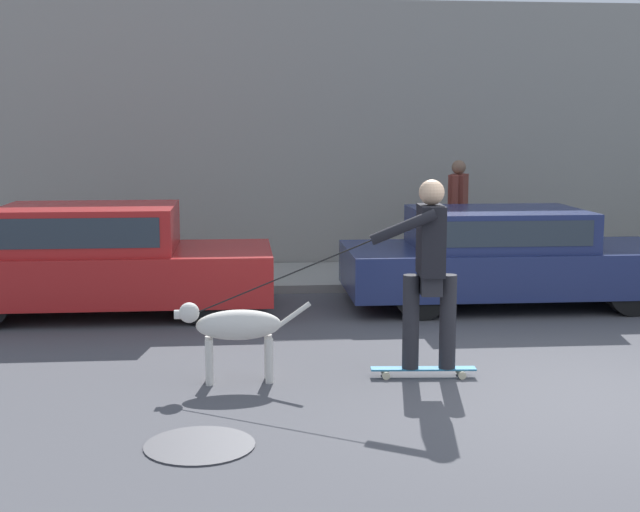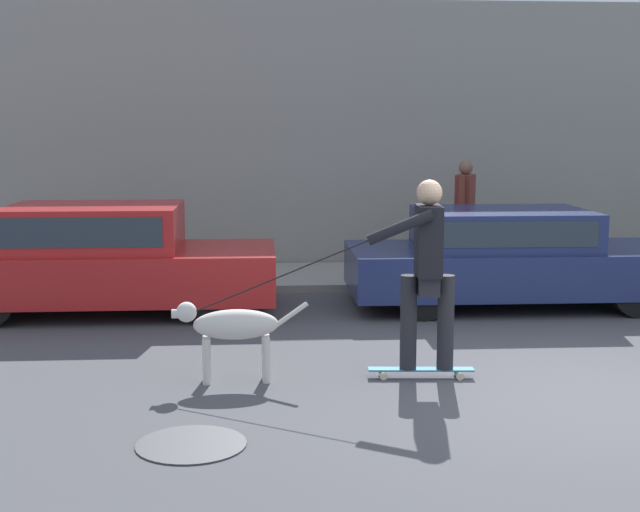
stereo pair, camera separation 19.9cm
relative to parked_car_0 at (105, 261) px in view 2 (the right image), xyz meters
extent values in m
plane|color=#47474C|center=(4.48, -3.84, -0.62)|extent=(36.00, 36.00, 0.00)
cube|color=gray|center=(4.48, 3.14, 1.42)|extent=(32.00, 0.30, 4.09)
cube|color=gray|center=(4.48, 1.98, -0.57)|extent=(30.00, 1.98, 0.11)
cylinder|color=black|center=(1.28, 0.72, -0.31)|extent=(0.64, 0.21, 0.64)
cylinder|color=black|center=(1.26, -0.74, -0.31)|extent=(0.64, 0.21, 0.64)
cylinder|color=black|center=(-1.18, 0.74, -0.31)|extent=(0.64, 0.21, 0.64)
cube|color=#B21E1E|center=(0.04, 0.00, -0.14)|extent=(3.98, 1.74, 0.58)
cube|color=#B21E1E|center=(-0.11, 0.00, 0.41)|extent=(2.03, 1.55, 0.52)
cube|color=#28333D|center=(-0.12, -0.77, 0.43)|extent=(1.78, 0.03, 0.34)
cylinder|color=black|center=(6.28, 0.72, -0.30)|extent=(0.65, 0.21, 0.65)
cylinder|color=black|center=(6.26, -0.75, -0.30)|extent=(0.65, 0.21, 0.65)
cylinder|color=black|center=(3.74, 0.76, -0.30)|extent=(0.65, 0.21, 0.65)
cylinder|color=black|center=(3.72, -0.72, -0.30)|extent=(0.65, 0.21, 0.65)
cube|color=navy|center=(5.00, 0.00, -0.16)|extent=(4.11, 1.77, 0.54)
cube|color=navy|center=(4.83, 0.00, 0.34)|extent=(2.09, 1.57, 0.47)
cube|color=#28333D|center=(4.82, -0.77, 0.37)|extent=(1.82, 0.04, 0.30)
cylinder|color=beige|center=(1.34, -3.12, -0.42)|extent=(0.07, 0.07, 0.40)
cylinder|color=beige|center=(1.34, -2.97, -0.42)|extent=(0.07, 0.07, 0.40)
cylinder|color=beige|center=(1.86, -3.11, -0.42)|extent=(0.07, 0.07, 0.40)
cylinder|color=beige|center=(1.86, -2.96, -0.42)|extent=(0.07, 0.07, 0.40)
ellipsoid|color=beige|center=(1.60, -3.04, -0.11)|extent=(0.75, 0.28, 0.27)
sphere|color=beige|center=(1.18, -3.05, 0.01)|extent=(0.18, 0.18, 0.18)
cylinder|color=beige|center=(1.10, -3.05, -0.01)|extent=(0.10, 0.08, 0.08)
cylinder|color=beige|center=(2.09, -3.03, -0.03)|extent=(0.30, 0.05, 0.23)
cylinder|color=beige|center=(2.90, -3.11, -0.59)|extent=(0.07, 0.04, 0.07)
cylinder|color=beige|center=(2.91, -2.96, -0.59)|extent=(0.07, 0.04, 0.07)
cylinder|color=beige|center=(3.57, -3.17, -0.59)|extent=(0.07, 0.04, 0.07)
cylinder|color=beige|center=(3.58, -3.02, -0.59)|extent=(0.07, 0.04, 0.07)
cube|color=teal|center=(3.24, -3.06, -0.55)|extent=(0.95, 0.20, 0.02)
cylinder|color=#232328|center=(3.12, -3.05, -0.12)|extent=(0.15, 0.15, 0.84)
cylinder|color=#232328|center=(3.45, -3.08, -0.12)|extent=(0.15, 0.15, 0.84)
cube|color=#232328|center=(3.29, -3.07, 0.22)|extent=(0.21, 0.34, 0.17)
cube|color=black|center=(3.29, -3.07, 0.61)|extent=(0.24, 0.44, 0.61)
sphere|color=tan|center=(3.29, -3.07, 1.03)|extent=(0.22, 0.22, 0.22)
cylinder|color=black|center=(3.31, -2.81, 0.58)|extent=(0.09, 0.09, 0.58)
cylinder|color=black|center=(3.00, -3.29, 0.76)|extent=(0.58, 0.17, 0.31)
cylinder|color=black|center=(1.95, -3.15, 0.31)|extent=(1.56, 0.22, 0.67)
cylinder|color=brown|center=(4.83, 1.88, -0.10)|extent=(0.16, 0.16, 0.82)
cylinder|color=brown|center=(4.76, 1.73, -0.10)|extent=(0.16, 0.16, 0.82)
cube|color=brown|center=(4.80, 1.81, 0.61)|extent=(0.38, 0.49, 0.60)
cylinder|color=brown|center=(4.91, 2.05, 0.62)|extent=(0.10, 0.10, 0.57)
cylinder|color=brown|center=(4.69, 1.56, 0.62)|extent=(0.10, 0.10, 0.57)
sphere|color=brown|center=(4.80, 1.81, 1.01)|extent=(0.20, 0.20, 0.20)
cube|color=tan|center=(4.91, 2.05, 0.22)|extent=(0.23, 0.34, 0.23)
cylinder|color=#38383D|center=(1.30, -4.60, -0.62)|extent=(0.78, 0.78, 0.01)
camera|label=1|loc=(1.54, -10.65, 1.62)|focal=50.00mm
camera|label=2|loc=(1.74, -10.66, 1.62)|focal=50.00mm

